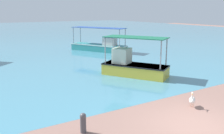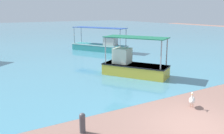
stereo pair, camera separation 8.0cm
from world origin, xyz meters
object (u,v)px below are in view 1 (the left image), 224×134
Objects in this scene: fishing_boat_near_right at (100,46)px; fishing_boat_far_right at (133,66)px; pelican at (192,100)px; mooring_bollard at (83,122)px.

fishing_boat_near_right is 1.39× the size of fishing_boat_far_right.
fishing_boat_far_right is 6.41m from pelican.
pelican is 5.53m from mooring_bollard.
fishing_boat_near_right is 19.29m from mooring_bollard.
mooring_bollard is (-6.64, -5.87, -0.28)m from fishing_boat_far_right.
fishing_boat_far_right is at bearing 41.46° from mooring_bollard.
pelican is at bearing -100.20° from fishing_boat_far_right.
pelican is at bearing -4.49° from mooring_bollard.
mooring_bollard is (-9.90, -16.55, -0.19)m from fishing_boat_near_right.
fishing_boat_near_right is 17.54m from pelican.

